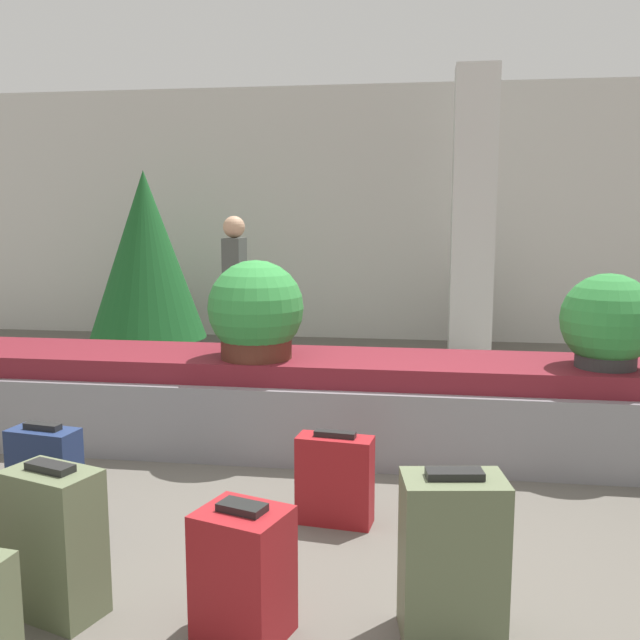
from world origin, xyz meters
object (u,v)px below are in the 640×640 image
at_px(pillar, 473,215).
at_px(suitcase_1, 46,488).
at_px(suitcase_3, 452,557).
at_px(decorated_tree, 146,255).
at_px(suitcase_6, 335,480).
at_px(suitcase_2, 243,573).
at_px(potted_plant_1, 256,313).
at_px(traveler_0, 235,280).
at_px(potted_plant_0, 608,323).
at_px(suitcase_5, 55,542).

height_order(pillar, suitcase_1, pillar).
xyz_separation_m(suitcase_3, decorated_tree, (-3.30, 5.21, 0.82)).
bearing_deg(suitcase_6, suitcase_1, -153.82).
relative_size(suitcase_1, suitcase_2, 1.16).
distance_m(suitcase_1, decorated_tree, 5.01).
bearing_deg(potted_plant_1, suitcase_1, -113.57).
bearing_deg(suitcase_6, traveler_0, 119.49).
bearing_deg(decorated_tree, pillar, 5.71).
relative_size(suitcase_2, traveler_0, 0.34).
height_order(suitcase_1, potted_plant_1, potted_plant_1).
xyz_separation_m(suitcase_1, suitcase_2, (1.13, -0.58, -0.04)).
bearing_deg(potted_plant_1, pillar, 65.30).
bearing_deg(suitcase_3, potted_plant_0, 54.86).
height_order(pillar, suitcase_3, pillar).
bearing_deg(suitcase_2, potted_plant_1, 119.95).
bearing_deg(potted_plant_1, suitcase_2, -78.04).
xyz_separation_m(suitcase_1, suitcase_6, (1.35, 0.48, -0.06)).
bearing_deg(potted_plant_0, suitcase_3, -116.53).
xyz_separation_m(potted_plant_1, traveler_0, (-0.81, 2.45, -0.02)).
bearing_deg(suitcase_1, potted_plant_1, 75.37).
bearing_deg(suitcase_5, potted_plant_1, 99.24).
height_order(suitcase_1, decorated_tree, decorated_tree).
distance_m(pillar, suitcase_3, 5.73).
height_order(pillar, traveler_0, pillar).
bearing_deg(suitcase_6, pillar, 84.99).
distance_m(suitcase_6, potted_plant_1, 1.46).
relative_size(suitcase_5, potted_plant_1, 0.97).
height_order(potted_plant_0, decorated_tree, decorated_tree).
distance_m(suitcase_2, potted_plant_0, 2.92).
distance_m(pillar, decorated_tree, 3.74).
bearing_deg(decorated_tree, suitcase_2, -64.79).
relative_size(suitcase_1, decorated_tree, 0.30).
bearing_deg(potted_plant_0, pillar, 100.19).
xyz_separation_m(suitcase_1, decorated_tree, (-1.38, 4.75, 0.84)).
bearing_deg(suitcase_5, suitcase_6, 63.64).
height_order(suitcase_3, potted_plant_0, potted_plant_0).
bearing_deg(traveler_0, suitcase_3, 25.66).
distance_m(suitcase_3, traveler_0, 4.95).
distance_m(suitcase_6, decorated_tree, 5.15).
relative_size(potted_plant_0, traveler_0, 0.38).
relative_size(suitcase_2, suitcase_5, 0.84).
xyz_separation_m(suitcase_3, suitcase_5, (-1.59, -0.08, -0.01)).
height_order(suitcase_5, potted_plant_0, potted_plant_0).
distance_m(pillar, suitcase_1, 5.77).
relative_size(pillar, suitcase_1, 5.09).
relative_size(pillar, suitcase_6, 6.38).
distance_m(suitcase_1, suitcase_3, 1.98).
relative_size(suitcase_2, potted_plant_1, 0.81).
distance_m(potted_plant_0, traveler_0, 3.91).
relative_size(pillar, suitcase_3, 4.78).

